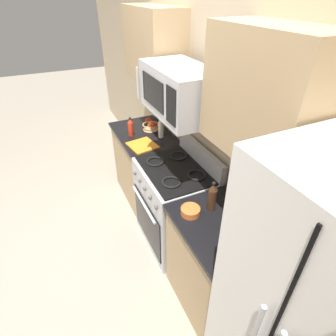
{
  "coord_description": "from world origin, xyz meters",
  "views": [
    {
      "loc": [
        1.86,
        -0.26,
        2.33
      ],
      "look_at": [
        0.1,
        0.55,
        1.03
      ],
      "focal_mm": 28.98,
      "sensor_mm": 36.0,
      "label": 1
    }
  ],
  "objects_px": {
    "microwave": "(180,91)",
    "cutting_board": "(142,145)",
    "range_oven": "(175,205)",
    "apple_loose": "(148,121)",
    "utensil_crock": "(245,215)",
    "bottle_vinegar": "(161,128)",
    "fruit_basket": "(151,126)",
    "prep_bowl": "(190,211)",
    "refrigerator": "(313,332)",
    "bottle_soy": "(212,197)",
    "bottle_hot_sauce": "(131,127)"
  },
  "relations": [
    {
      "from": "apple_loose",
      "to": "bottle_hot_sauce",
      "type": "xyz_separation_m",
      "value": [
        0.21,
        -0.29,
        0.06
      ]
    },
    {
      "from": "prep_bowl",
      "to": "bottle_hot_sauce",
      "type": "bearing_deg",
      "value": 179.75
    },
    {
      "from": "bottle_soy",
      "to": "fruit_basket",
      "type": "bearing_deg",
      "value": 176.22
    },
    {
      "from": "utensil_crock",
      "to": "bottle_vinegar",
      "type": "height_order",
      "value": "utensil_crock"
    },
    {
      "from": "refrigerator",
      "to": "cutting_board",
      "type": "xyz_separation_m",
      "value": [
        -2.12,
        -0.1,
        -0.01
      ]
    },
    {
      "from": "bottle_hot_sauce",
      "to": "bottle_soy",
      "type": "height_order",
      "value": "bottle_soy"
    },
    {
      "from": "cutting_board",
      "to": "prep_bowl",
      "type": "distance_m",
      "value": 1.13
    },
    {
      "from": "utensil_crock",
      "to": "bottle_soy",
      "type": "distance_m",
      "value": 0.27
    },
    {
      "from": "cutting_board",
      "to": "prep_bowl",
      "type": "bearing_deg",
      "value": -1.78
    },
    {
      "from": "range_oven",
      "to": "bottle_soy",
      "type": "bearing_deg",
      "value": 1.88
    },
    {
      "from": "microwave",
      "to": "bottle_hot_sauce",
      "type": "xyz_separation_m",
      "value": [
        -0.85,
        -0.17,
        -0.64
      ]
    },
    {
      "from": "refrigerator",
      "to": "apple_loose",
      "type": "distance_m",
      "value": 2.63
    },
    {
      "from": "utensil_crock",
      "to": "bottle_vinegar",
      "type": "distance_m",
      "value": 1.47
    },
    {
      "from": "utensil_crock",
      "to": "fruit_basket",
      "type": "height_order",
      "value": "utensil_crock"
    },
    {
      "from": "bottle_soy",
      "to": "apple_loose",
      "type": "bearing_deg",
      "value": 175.62
    },
    {
      "from": "range_oven",
      "to": "bottle_hot_sauce",
      "type": "bearing_deg",
      "value": -170.16
    },
    {
      "from": "bottle_vinegar",
      "to": "prep_bowl",
      "type": "xyz_separation_m",
      "value": [
        1.23,
        -0.3,
        -0.09
      ]
    },
    {
      "from": "cutting_board",
      "to": "bottle_soy",
      "type": "relative_size",
      "value": 1.14
    },
    {
      "from": "apple_loose",
      "to": "prep_bowl",
      "type": "relative_size",
      "value": 0.53
    },
    {
      "from": "range_oven",
      "to": "bottle_soy",
      "type": "relative_size",
      "value": 4.38
    },
    {
      "from": "refrigerator",
      "to": "bottle_vinegar",
      "type": "xyz_separation_m",
      "value": [
        -2.23,
        0.16,
        0.1
      ]
    },
    {
      "from": "utensil_crock",
      "to": "cutting_board",
      "type": "xyz_separation_m",
      "value": [
        -1.37,
        -0.28,
        -0.06
      ]
    },
    {
      "from": "microwave",
      "to": "cutting_board",
      "type": "xyz_separation_m",
      "value": [
        -0.56,
        -0.14,
        -0.73
      ]
    },
    {
      "from": "bottle_hot_sauce",
      "to": "bottle_soy",
      "type": "relative_size",
      "value": 0.88
    },
    {
      "from": "refrigerator",
      "to": "microwave",
      "type": "xyz_separation_m",
      "value": [
        -1.56,
        0.04,
        0.72
      ]
    },
    {
      "from": "fruit_basket",
      "to": "refrigerator",
      "type": "bearing_deg",
      "value": -3.12
    },
    {
      "from": "fruit_basket",
      "to": "bottle_vinegar",
      "type": "relative_size",
      "value": 0.76
    },
    {
      "from": "microwave",
      "to": "cutting_board",
      "type": "height_order",
      "value": "microwave"
    },
    {
      "from": "microwave",
      "to": "bottle_hot_sauce",
      "type": "distance_m",
      "value": 1.08
    },
    {
      "from": "apple_loose",
      "to": "bottle_vinegar",
      "type": "relative_size",
      "value": 0.31
    },
    {
      "from": "refrigerator",
      "to": "prep_bowl",
      "type": "xyz_separation_m",
      "value": [
        -1.0,
        -0.14,
        0.01
      ]
    },
    {
      "from": "bottle_hot_sauce",
      "to": "bottle_soy",
      "type": "xyz_separation_m",
      "value": [
        1.43,
        0.17,
        0.01
      ]
    },
    {
      "from": "range_oven",
      "to": "fruit_basket",
      "type": "xyz_separation_m",
      "value": [
        -0.9,
        0.12,
        0.48
      ]
    },
    {
      "from": "apple_loose",
      "to": "cutting_board",
      "type": "distance_m",
      "value": 0.57
    },
    {
      "from": "apple_loose",
      "to": "bottle_soy",
      "type": "bearing_deg",
      "value": -4.38
    },
    {
      "from": "microwave",
      "to": "bottle_vinegar",
      "type": "bearing_deg",
      "value": 169.84
    },
    {
      "from": "fruit_basket",
      "to": "prep_bowl",
      "type": "distance_m",
      "value": 1.49
    },
    {
      "from": "bottle_soy",
      "to": "prep_bowl",
      "type": "distance_m",
      "value": 0.19
    },
    {
      "from": "fruit_basket",
      "to": "cutting_board",
      "type": "xyz_separation_m",
      "value": [
        0.34,
        -0.24,
        -0.03
      ]
    },
    {
      "from": "prep_bowl",
      "to": "refrigerator",
      "type": "bearing_deg",
      "value": 7.78
    },
    {
      "from": "cutting_board",
      "to": "range_oven",
      "type": "bearing_deg",
      "value": 11.96
    },
    {
      "from": "microwave",
      "to": "prep_bowl",
      "type": "bearing_deg",
      "value": -17.47
    },
    {
      "from": "bottle_soy",
      "to": "cutting_board",
      "type": "bearing_deg",
      "value": -173.14
    },
    {
      "from": "range_oven",
      "to": "apple_loose",
      "type": "bearing_deg",
      "value": 172.2
    },
    {
      "from": "apple_loose",
      "to": "utensil_crock",
      "type": "bearing_deg",
      "value": 0.37
    },
    {
      "from": "range_oven",
      "to": "microwave",
      "type": "height_order",
      "value": "microwave"
    },
    {
      "from": "bottle_soy",
      "to": "bottle_vinegar",
      "type": "relative_size",
      "value": 0.99
    },
    {
      "from": "cutting_board",
      "to": "bottle_vinegar",
      "type": "height_order",
      "value": "bottle_vinegar"
    },
    {
      "from": "range_oven",
      "to": "cutting_board",
      "type": "relative_size",
      "value": 3.84
    },
    {
      "from": "bottle_soy",
      "to": "prep_bowl",
      "type": "height_order",
      "value": "bottle_soy"
    }
  ]
}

